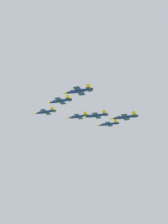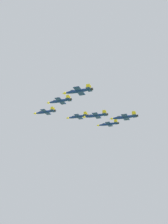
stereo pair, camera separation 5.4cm
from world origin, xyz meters
TOP-DOWN VIEW (x-y plane):
  - jet_lead at (-27.06, 20.63)m, footprint 11.88×18.30m
  - jet_left_wingman at (-5.04, 34.14)m, footprint 11.73×18.09m
  - jet_right_wingman at (-36.85, 44.54)m, footprint 11.95×18.43m
  - jet_left_outer at (16.99, 47.65)m, footprint 12.04×18.66m
  - jet_right_outer at (-46.63, 68.45)m, footprint 11.91×18.36m
  - jet_slot_rear at (-14.82, 58.05)m, footprint 11.79×18.26m
  - jet_trailing at (-8.70, 76.76)m, footprint 12.09×18.73m

SIDE VIEW (x-z plane):
  - jet_trailing at x=-8.70m, z-range 123.84..127.87m
  - jet_slot_rear at x=-14.82m, z-range 127.57..131.50m
  - jet_left_outer at x=16.99m, z-range 130.61..134.62m
  - jet_right_outer at x=-46.63m, z-range 132.40..136.37m
  - jet_left_wingman at x=-5.04m, z-range 134.49..138.40m
  - jet_right_wingman at x=-36.85m, z-range 135.36..139.34m
  - jet_lead at x=-27.06m, z-range 135.63..139.59m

